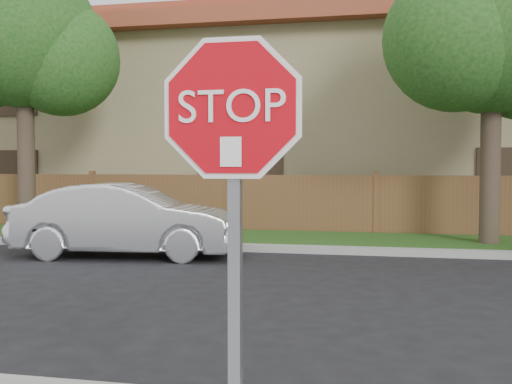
# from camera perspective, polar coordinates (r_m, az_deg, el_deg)

# --- Properties ---
(far_curb) EXTENTS (70.00, 0.30, 0.15)m
(far_curb) POSITION_cam_1_polar(r_m,az_deg,el_deg) (12.72, 11.26, -5.56)
(far_curb) COLOR gray
(far_curb) RESTS_ON ground
(grass_strip) EXTENTS (70.00, 3.00, 0.12)m
(grass_strip) POSITION_cam_1_polar(r_m,az_deg,el_deg) (14.36, 11.31, -4.69)
(grass_strip) COLOR #1E4714
(grass_strip) RESTS_ON ground
(fence) EXTENTS (70.00, 0.12, 1.60)m
(fence) POSITION_cam_1_polar(r_m,az_deg,el_deg) (15.88, 11.37, -1.32)
(fence) COLOR brown
(fence) RESTS_ON ground
(apartment_building) EXTENTS (35.20, 9.20, 7.20)m
(apartment_building) POSITION_cam_1_polar(r_m,az_deg,el_deg) (21.51, 11.53, 6.96)
(apartment_building) COLOR #908259
(apartment_building) RESTS_ON ground
(tree_left) EXTENTS (4.80, 3.90, 7.78)m
(tree_left) POSITION_cam_1_polar(r_m,az_deg,el_deg) (17.03, -21.41, 13.77)
(tree_left) COLOR #382B21
(tree_left) RESTS_ON ground
(tree_mid) EXTENTS (4.80, 3.90, 7.35)m
(tree_mid) POSITION_cam_1_polar(r_m,az_deg,el_deg) (14.54, 21.78, 14.35)
(tree_mid) COLOR #382B21
(tree_mid) RESTS_ON ground
(stop_sign) EXTENTS (1.01, 0.13, 2.55)m
(stop_sign) POSITION_cam_1_polar(r_m,az_deg,el_deg) (3.05, -2.21, 1.95)
(stop_sign) COLOR gray
(stop_sign) RESTS_ON sidewalk_near
(sedan_left) EXTENTS (4.66, 2.03, 1.49)m
(sedan_left) POSITION_cam_1_polar(r_m,az_deg,el_deg) (12.42, -12.15, -2.65)
(sedan_left) COLOR silver
(sedan_left) RESTS_ON ground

